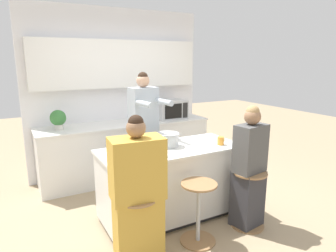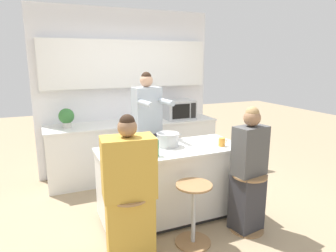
% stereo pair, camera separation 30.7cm
% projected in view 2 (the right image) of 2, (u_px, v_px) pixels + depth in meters
% --- Properties ---
extents(ground_plane, '(16.00, 16.00, 0.00)m').
position_uv_depth(ground_plane, '(170.00, 216.00, 3.71)').
color(ground_plane, tan).
extents(wall_back, '(2.96, 0.22, 2.70)m').
position_uv_depth(wall_back, '(127.00, 81.00, 4.99)').
color(wall_back, white).
rests_on(wall_back, ground_plane).
extents(back_counter, '(2.75, 0.67, 0.90)m').
position_uv_depth(back_counter, '(134.00, 149.00, 4.94)').
color(back_counter, white).
rests_on(back_counter, ground_plane).
extents(kitchen_island, '(1.70, 0.74, 0.88)m').
position_uv_depth(kitchen_island, '(170.00, 183.00, 3.61)').
color(kitchen_island, black).
rests_on(kitchen_island, ground_plane).
extents(bar_stool_leftmost, '(0.38, 0.38, 0.66)m').
position_uv_depth(bar_stool_leftmost, '(130.00, 225.00, 2.84)').
color(bar_stool_leftmost, '#997047').
rests_on(bar_stool_leftmost, ground_plane).
extents(bar_stool_center, '(0.38, 0.38, 0.66)m').
position_uv_depth(bar_stool_center, '(194.00, 211.00, 3.10)').
color(bar_stool_center, '#997047').
rests_on(bar_stool_center, ground_plane).
extents(bar_stool_rightmost, '(0.38, 0.38, 0.66)m').
position_uv_depth(bar_stool_rightmost, '(248.00, 200.00, 3.34)').
color(bar_stool_rightmost, '#997047').
rests_on(bar_stool_rightmost, ground_plane).
extents(person_cooking, '(0.41, 0.59, 1.74)m').
position_uv_depth(person_cooking, '(147.00, 137.00, 4.05)').
color(person_cooking, '#383842').
rests_on(person_cooking, ground_plane).
extents(person_wrapped_blanket, '(0.51, 0.33, 1.43)m').
position_uv_depth(person_wrapped_blanket, '(129.00, 195.00, 2.77)').
color(person_wrapped_blanket, gold).
rests_on(person_wrapped_blanket, ground_plane).
extents(person_seated_near, '(0.39, 0.31, 1.42)m').
position_uv_depth(person_seated_near, '(248.00, 175.00, 3.30)').
color(person_seated_near, '#333338').
rests_on(person_seated_near, ground_plane).
extents(cooking_pot, '(0.36, 0.27, 0.16)m').
position_uv_depth(cooking_pot, '(168.00, 140.00, 3.57)').
color(cooking_pot, '#B7BABC').
rests_on(cooking_pot, kitchen_island).
extents(fruit_bowl, '(0.20, 0.20, 0.08)m').
position_uv_depth(fruit_bowl, '(115.00, 154.00, 3.18)').
color(fruit_bowl, white).
rests_on(fruit_bowl, kitchen_island).
extents(coffee_cup_near, '(0.11, 0.08, 0.10)m').
position_uv_depth(coffee_cup_near, '(222.00, 142.00, 3.58)').
color(coffee_cup_near, orange).
rests_on(coffee_cup_near, kitchen_island).
extents(banana_bunch, '(0.16, 0.11, 0.05)m').
position_uv_depth(banana_bunch, '(113.00, 149.00, 3.41)').
color(banana_bunch, yellow).
rests_on(banana_bunch, kitchen_island).
extents(juice_carton, '(0.07, 0.07, 0.19)m').
position_uv_depth(juice_carton, '(155.00, 148.00, 3.22)').
color(juice_carton, '#38844C').
rests_on(juice_carton, kitchen_island).
extents(microwave, '(0.51, 0.35, 0.32)m').
position_uv_depth(microwave, '(179.00, 110.00, 5.08)').
color(microwave, '#B2B5B7').
rests_on(microwave, back_counter).
extents(potted_plant, '(0.23, 0.23, 0.29)m').
position_uv_depth(potted_plant, '(66.00, 117.00, 4.41)').
color(potted_plant, beige).
rests_on(potted_plant, back_counter).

